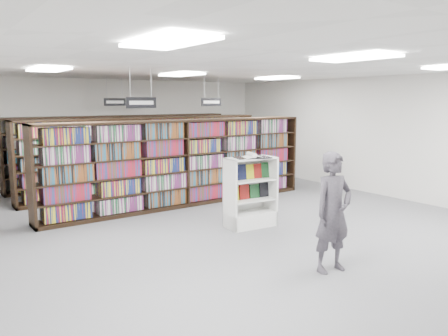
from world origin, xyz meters
TOP-DOWN VIEW (x-y plane):
  - floor at (0.00, 0.00)m, footprint 12.00×12.00m
  - ceiling at (0.00, 0.00)m, footprint 10.00×12.00m
  - wall_back at (0.00, 6.00)m, footprint 10.00×0.10m
  - wall_right at (5.00, 0.00)m, footprint 0.10×12.00m
  - bookshelf_row_near at (0.00, 2.00)m, footprint 7.00×0.60m
  - bookshelf_row_mid at (0.00, 4.00)m, footprint 7.00×0.60m
  - bookshelf_row_far at (0.00, 5.70)m, footprint 7.00×0.60m
  - aisle_sign_left at (-1.50, 1.00)m, footprint 0.65×0.02m
  - aisle_sign_right at (1.50, 3.00)m, footprint 0.65×0.02m
  - aisle_sign_center at (-0.50, 5.00)m, footprint 0.65×0.02m
  - troffer_front_left at (-3.00, -3.00)m, footprint 0.60×1.20m
  - troffer_front_center at (0.00, -3.00)m, footprint 0.60×1.20m
  - troffer_back_left at (-3.00, 2.00)m, footprint 0.60×1.20m
  - troffer_back_center at (0.00, 2.00)m, footprint 0.60×1.20m
  - troffer_back_right at (3.00, 2.00)m, footprint 0.60×1.20m
  - endcap_display at (0.21, -0.36)m, footprint 1.06×0.60m
  - open_book at (0.18, -0.45)m, footprint 0.79×0.60m
  - shopper at (-0.25, -2.94)m, footprint 0.71×0.50m

SIDE VIEW (x-z plane):
  - floor at x=0.00m, z-range 0.00..0.00m
  - endcap_display at x=0.21m, z-range -0.23..1.19m
  - shopper at x=-0.25m, z-range 0.00..1.81m
  - bookshelf_row_near at x=0.00m, z-range 0.00..2.10m
  - bookshelf_row_mid at x=0.00m, z-range 0.00..2.10m
  - bookshelf_row_far at x=0.00m, z-range 0.00..2.10m
  - open_book at x=0.18m, z-range 1.39..1.52m
  - wall_back at x=0.00m, z-range 0.00..3.20m
  - wall_right at x=5.00m, z-range 0.00..3.20m
  - aisle_sign_left at x=-1.50m, z-range 2.13..2.93m
  - aisle_sign_right at x=1.50m, z-range 2.13..2.93m
  - aisle_sign_center at x=-0.50m, z-range 2.13..2.93m
  - troffer_front_left at x=-3.00m, z-range 3.14..3.18m
  - troffer_front_center at x=0.00m, z-range 3.14..3.18m
  - troffer_back_left at x=-3.00m, z-range 3.14..3.18m
  - troffer_back_center at x=0.00m, z-range 3.14..3.18m
  - troffer_back_right at x=3.00m, z-range 3.14..3.18m
  - ceiling at x=0.00m, z-range 3.15..3.25m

